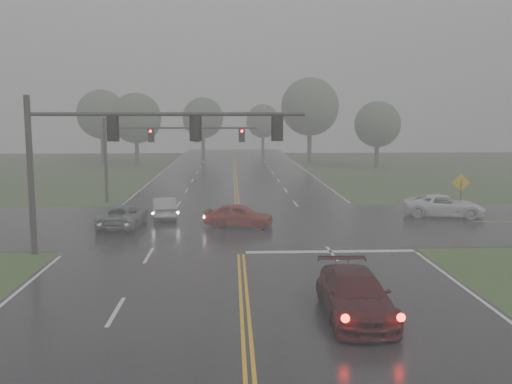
{
  "coord_description": "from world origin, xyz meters",
  "views": [
    {
      "loc": [
        -0.45,
        -13.29,
        6.81
      ],
      "look_at": [
        0.83,
        16.0,
        2.85
      ],
      "focal_mm": 40.0,
      "sensor_mm": 36.0,
      "label": 1
    }
  ],
  "objects_px": {
    "sedan_silver": "(165,218)",
    "car_grey": "(123,227)",
    "signal_gantry_near": "(115,143)",
    "signal_gantry_far": "(153,143)",
    "sedan_red": "(239,227)",
    "sedan_maroon": "(355,317)",
    "pickup_white": "(444,217)"
  },
  "relations": [
    {
      "from": "signal_gantry_near",
      "to": "signal_gantry_far",
      "type": "distance_m",
      "value": 16.69
    },
    {
      "from": "signal_gantry_near",
      "to": "signal_gantry_far",
      "type": "height_order",
      "value": "signal_gantry_near"
    },
    {
      "from": "sedan_red",
      "to": "sedan_silver",
      "type": "xyz_separation_m",
      "value": [
        -4.9,
        3.24,
        0.0
      ]
    },
    {
      "from": "sedan_maroon",
      "to": "signal_gantry_far",
      "type": "bearing_deg",
      "value": 111.53
    },
    {
      "from": "car_grey",
      "to": "signal_gantry_near",
      "type": "relative_size",
      "value": 0.37
    },
    {
      "from": "pickup_white",
      "to": "signal_gantry_near",
      "type": "distance_m",
      "value": 22.67
    },
    {
      "from": "signal_gantry_far",
      "to": "sedan_silver",
      "type": "bearing_deg",
      "value": -77.15
    },
    {
      "from": "signal_gantry_far",
      "to": "sedan_red",
      "type": "bearing_deg",
      "value": -57.82
    },
    {
      "from": "pickup_white",
      "to": "signal_gantry_far",
      "type": "relative_size",
      "value": 0.44
    },
    {
      "from": "pickup_white",
      "to": "signal_gantry_near",
      "type": "bearing_deg",
      "value": 126.08
    },
    {
      "from": "sedan_maroon",
      "to": "signal_gantry_near",
      "type": "xyz_separation_m",
      "value": [
        -9.79,
        9.55,
        5.45
      ]
    },
    {
      "from": "sedan_silver",
      "to": "signal_gantry_near",
      "type": "relative_size",
      "value": 0.32
    },
    {
      "from": "sedan_red",
      "to": "sedan_silver",
      "type": "height_order",
      "value": "sedan_red"
    },
    {
      "from": "pickup_white",
      "to": "sedan_red",
      "type": "bearing_deg",
      "value": 113.34
    },
    {
      "from": "car_grey",
      "to": "signal_gantry_near",
      "type": "bearing_deg",
      "value": 101.2
    },
    {
      "from": "car_grey",
      "to": "signal_gantry_far",
      "type": "relative_size",
      "value": 0.42
    },
    {
      "from": "sedan_silver",
      "to": "pickup_white",
      "type": "relative_size",
      "value": 0.81
    },
    {
      "from": "car_grey",
      "to": "signal_gantry_far",
      "type": "distance_m",
      "value": 11.17
    },
    {
      "from": "sedan_maroon",
      "to": "signal_gantry_far",
      "type": "xyz_separation_m",
      "value": [
        -10.23,
        26.21,
        4.65
      ]
    },
    {
      "from": "sedan_silver",
      "to": "signal_gantry_far",
      "type": "xyz_separation_m",
      "value": [
        -1.63,
        7.14,
        4.65
      ]
    },
    {
      "from": "sedan_red",
      "to": "signal_gantry_far",
      "type": "bearing_deg",
      "value": 44.94
    },
    {
      "from": "pickup_white",
      "to": "sedan_maroon",
      "type": "bearing_deg",
      "value": 162.75
    },
    {
      "from": "sedan_red",
      "to": "car_grey",
      "type": "distance_m",
      "value": 7.07
    },
    {
      "from": "sedan_silver",
      "to": "car_grey",
      "type": "relative_size",
      "value": 0.85
    },
    {
      "from": "sedan_silver",
      "to": "car_grey",
      "type": "distance_m",
      "value": 3.71
    },
    {
      "from": "sedan_red",
      "to": "sedan_maroon",
      "type": "bearing_deg",
      "value": -154.07
    },
    {
      "from": "sedan_maroon",
      "to": "pickup_white",
      "type": "xyz_separation_m",
      "value": [
        10.16,
        18.85,
        0.0
      ]
    },
    {
      "from": "car_grey",
      "to": "sedan_silver",
      "type": "bearing_deg",
      "value": -123.12
    },
    {
      "from": "car_grey",
      "to": "signal_gantry_near",
      "type": "height_order",
      "value": "signal_gantry_near"
    },
    {
      "from": "signal_gantry_near",
      "to": "signal_gantry_far",
      "type": "relative_size",
      "value": 1.14
    },
    {
      "from": "car_grey",
      "to": "signal_gantry_far",
      "type": "height_order",
      "value": "signal_gantry_far"
    },
    {
      "from": "sedan_silver",
      "to": "sedan_maroon",
      "type": "bearing_deg",
      "value": 105.93
    }
  ]
}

